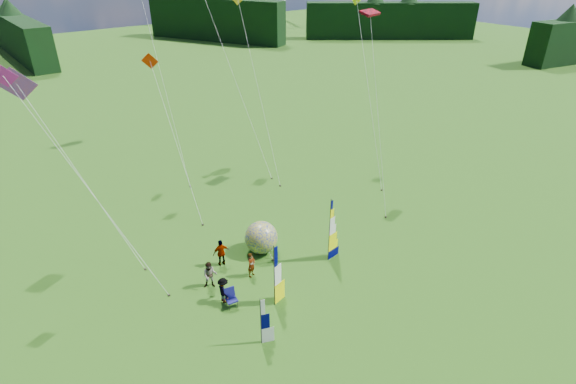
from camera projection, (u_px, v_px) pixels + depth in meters
ground at (343, 293)px, 26.65m from camera, size 220.00×220.00×0.00m
treeline_ring at (347, 237)px, 24.75m from camera, size 210.00×210.00×8.00m
feather_banner_main at (329, 232)px, 28.43m from camera, size 1.22×0.23×4.47m
side_banner_left at (274, 277)px, 24.86m from camera, size 1.09×0.32×3.98m
side_banner_far at (261, 322)px, 22.59m from camera, size 0.84×0.43×2.91m
bol_inflatable at (261, 237)px, 29.86m from camera, size 2.36×2.36×2.21m
spectator_a at (251, 265)px, 27.71m from camera, size 0.71×0.60×1.67m
spectator_b at (210, 275)px, 26.77m from camera, size 0.95×0.83×1.77m
spectator_c at (223, 290)px, 25.67m from camera, size 0.55×1.11×1.64m
spectator_d at (221, 253)px, 28.64m from camera, size 1.17×0.66×1.88m
camp_chair at (232, 299)px, 25.41m from camera, size 0.78×0.78×1.15m
kite_whale at (233, 68)px, 39.88m from camera, size 6.19×14.70×17.38m
kite_rainbow_delta at (80, 166)px, 27.36m from camera, size 7.91×12.01×12.72m
kite_parafoil at (379, 103)px, 33.58m from camera, size 7.90×10.59×15.69m
small_kite_red at (175, 136)px, 33.28m from camera, size 4.17×10.04×11.64m
small_kite_orange at (258, 82)px, 38.38m from camera, size 6.57×12.04×15.97m
small_kite_yellow at (369, 86)px, 38.29m from camera, size 8.19×11.59×15.48m
small_kite_pink at (90, 184)px, 24.44m from camera, size 7.96×10.05×13.45m
small_kite_green at (155, 47)px, 37.06m from camera, size 6.41×12.49×21.74m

